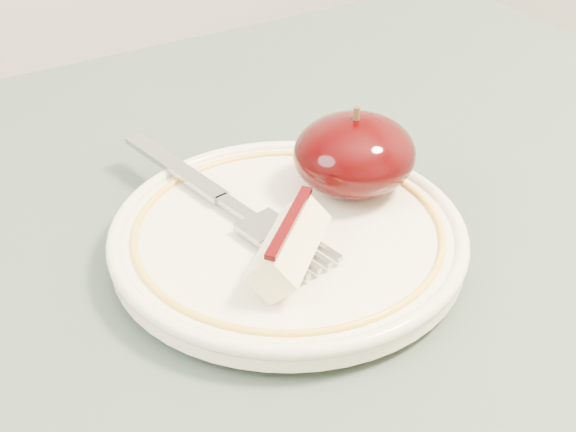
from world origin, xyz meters
TOP-DOWN VIEW (x-y plane):
  - plate at (0.03, 0.11)m, footprint 0.21×0.21m
  - apple_half at (0.09, 0.13)m, footprint 0.08×0.07m
  - apple_wedge at (0.02, 0.08)m, footprint 0.07×0.07m
  - fork at (0.01, 0.15)m, footprint 0.05×0.19m

SIDE VIEW (x-z plane):
  - plate at x=0.03m, z-range 0.75..0.77m
  - fork at x=0.01m, z-range 0.77..0.78m
  - apple_wedge at x=0.02m, z-range 0.77..0.80m
  - apple_half at x=0.09m, z-range 0.76..0.82m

